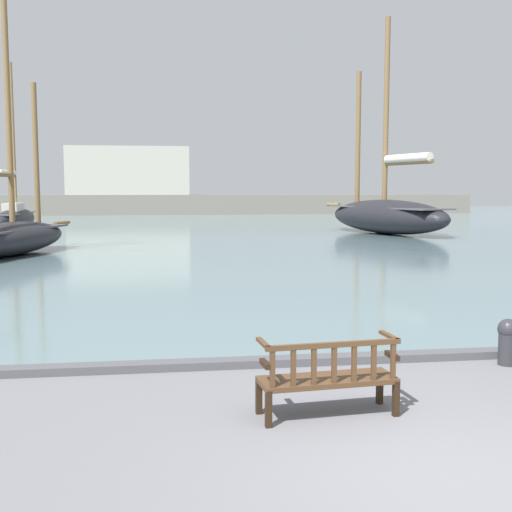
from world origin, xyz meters
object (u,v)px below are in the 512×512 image
object	(u,v)px
sailboat_outer_starboard	(11,234)
sailboat_nearest_port	(387,213)
sailboat_distant_harbor	(16,217)
park_bench	(328,377)
mooring_bollard	(508,339)

from	to	relation	value
sailboat_outer_starboard	sailboat_nearest_port	xyz separation A→B (m)	(18.38, 9.33, 0.38)
sailboat_nearest_port	sailboat_distant_harbor	bearing A→B (deg)	165.10
park_bench	sailboat_outer_starboard	xyz separation A→B (m)	(-7.74, 18.69, 0.41)
sailboat_outer_starboard	sailboat_nearest_port	distance (m)	20.61
sailboat_distant_harbor	park_bench	bearing A→B (deg)	-72.14
mooring_bollard	park_bench	bearing A→B (deg)	-151.51
park_bench	sailboat_nearest_port	world-z (taller)	sailboat_nearest_port
park_bench	sailboat_outer_starboard	world-z (taller)	sailboat_outer_starboard
sailboat_nearest_port	sailboat_distant_harbor	world-z (taller)	sailboat_nearest_port
park_bench	sailboat_distant_harbor	distance (m)	35.45
sailboat_outer_starboard	sailboat_nearest_port	world-z (taller)	sailboat_nearest_port
sailboat_outer_starboard	mooring_bollard	distance (m)	20.18
park_bench	mooring_bollard	xyz separation A→B (m)	(3.21, 1.74, -0.08)
sailboat_distant_harbor	sailboat_outer_starboard	bearing A→B (deg)	-78.24
sailboat_outer_starboard	sailboat_distant_harbor	size ratio (longest dim) A/B	0.98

